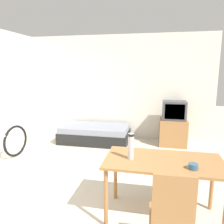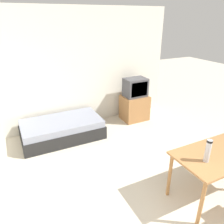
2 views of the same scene
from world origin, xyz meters
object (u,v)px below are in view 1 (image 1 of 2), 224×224
object	(u,v)px
wooden_chair	(172,216)
mate_bowl	(193,166)
daybed	(95,134)
thermos_flask	(131,145)
tv	(173,125)
dining_table	(163,167)

from	to	relation	value
wooden_chair	mate_bowl	distance (m)	0.63
daybed	thermos_flask	bearing A→B (deg)	-65.57
tv	mate_bowl	distance (m)	2.99
dining_table	wooden_chair	distance (m)	0.73
dining_table	thermos_flask	xyz separation A→B (m)	(-0.38, -0.05, 0.26)
tv	wooden_chair	size ratio (longest dim) A/B	1.12
daybed	mate_bowl	bearing A→B (deg)	-55.99
tv	daybed	bearing A→B (deg)	-176.03
mate_bowl	thermos_flask	bearing A→B (deg)	168.91
thermos_flask	daybed	bearing A→B (deg)	114.43
wooden_chair	mate_bowl	size ratio (longest dim) A/B	9.50
tv	wooden_chair	world-z (taller)	tv
tv	wooden_chair	bearing A→B (deg)	-94.13
tv	mate_bowl	bearing A→B (deg)	-90.18
dining_table	tv	bearing A→B (deg)	83.60
daybed	tv	world-z (taller)	tv
tv	dining_table	bearing A→B (deg)	-96.40
thermos_flask	mate_bowl	xyz separation A→B (m)	(0.69, -0.14, -0.14)
daybed	thermos_flask	distance (m)	3.06
daybed	mate_bowl	xyz separation A→B (m)	(1.92, -2.84, 0.58)
wooden_chair	thermos_flask	xyz separation A→B (m)	(-0.45, 0.66, 0.39)
wooden_chair	daybed	bearing A→B (deg)	116.42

